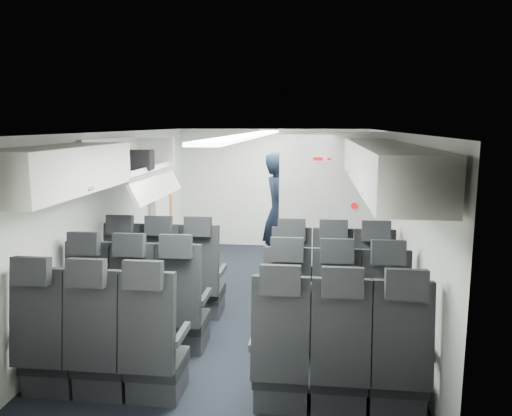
% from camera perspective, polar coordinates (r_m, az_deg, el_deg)
% --- Properties ---
extents(cabin_shell, '(3.41, 6.01, 2.16)m').
position_cam_1_polar(cabin_shell, '(6.17, -0.43, -0.86)').
color(cabin_shell, black).
rests_on(cabin_shell, ground).
extents(seat_row_front, '(3.33, 0.56, 1.24)m').
position_cam_1_polar(seat_row_front, '(5.84, -1.07, -8.79)').
color(seat_row_front, black).
rests_on(seat_row_front, cabin_shell).
extents(seat_row_mid, '(3.33, 0.56, 1.24)m').
position_cam_1_polar(seat_row_mid, '(5.00, -2.49, -12.02)').
color(seat_row_mid, black).
rests_on(seat_row_mid, cabin_shell).
extents(seat_row_rear, '(3.33, 0.56, 1.24)m').
position_cam_1_polar(seat_row_rear, '(4.19, -4.52, -16.52)').
color(seat_row_rear, black).
rests_on(seat_row_rear, cabin_shell).
extents(overhead_bin_left_rear, '(0.53, 1.80, 0.40)m').
position_cam_1_polar(overhead_bin_left_rear, '(4.58, -21.44, 4.09)').
color(overhead_bin_left_rear, white).
rests_on(overhead_bin_left_rear, cabin_shell).
extents(overhead_bin_left_front_open, '(0.64, 1.70, 0.72)m').
position_cam_1_polar(overhead_bin_left_front_open, '(6.20, -14.13, 4.61)').
color(overhead_bin_left_front_open, '#9E9E93').
rests_on(overhead_bin_left_front_open, cabin_shell).
extents(overhead_bin_right_rear, '(0.53, 1.80, 0.40)m').
position_cam_1_polar(overhead_bin_right_rear, '(4.09, 15.80, 3.80)').
color(overhead_bin_right_rear, white).
rests_on(overhead_bin_right_rear, cabin_shell).
extents(overhead_bin_right_front, '(0.53, 1.70, 0.40)m').
position_cam_1_polar(overhead_bin_right_front, '(5.82, 13.12, 5.56)').
color(overhead_bin_right_front, white).
rests_on(overhead_bin_right_front, cabin_shell).
extents(bulkhead_partition, '(1.40, 0.15, 2.13)m').
position_cam_1_polar(bulkhead_partition, '(6.93, 8.47, -0.21)').
color(bulkhead_partition, silver).
rests_on(bulkhead_partition, cabin_shell).
extents(galley_unit, '(0.85, 0.52, 1.90)m').
position_cam_1_polar(galley_unit, '(8.84, 7.88, 1.11)').
color(galley_unit, '#939399').
rests_on(galley_unit, cabin_shell).
extents(boarding_door, '(0.12, 1.27, 1.86)m').
position_cam_1_polar(boarding_door, '(8.05, -10.70, 0.23)').
color(boarding_door, silver).
rests_on(boarding_door, cabin_shell).
extents(flight_attendant, '(0.62, 0.77, 1.84)m').
position_cam_1_polar(flight_attendant, '(7.47, 2.53, -0.63)').
color(flight_attendant, black).
rests_on(flight_attendant, ground).
extents(carry_on_bag, '(0.42, 0.32, 0.24)m').
position_cam_1_polar(carry_on_bag, '(6.19, -13.58, 5.34)').
color(carry_on_bag, black).
rests_on(carry_on_bag, overhead_bin_left_front_open).
extents(papers, '(0.21, 0.03, 0.15)m').
position_cam_1_polar(papers, '(7.38, 3.99, 0.67)').
color(papers, white).
rests_on(papers, flight_attendant).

